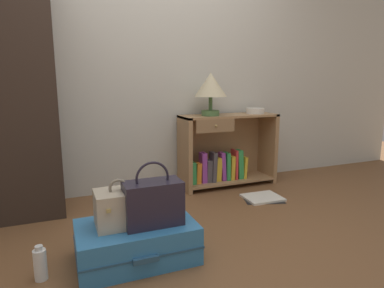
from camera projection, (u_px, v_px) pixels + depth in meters
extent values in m
plane|color=brown|center=(213.00, 261.00, 1.93)|extent=(9.00, 9.00, 0.00)
cube|color=beige|center=(145.00, 53.00, 3.06)|extent=(6.40, 0.10, 2.60)
cube|color=#A37A51|center=(185.00, 154.00, 3.13)|extent=(0.04, 0.32, 0.72)
cube|color=#A37A51|center=(267.00, 147.00, 3.47)|extent=(0.04, 0.32, 0.72)
cube|color=#A37A51|center=(229.00, 116.00, 3.24)|extent=(0.98, 0.32, 0.02)
cube|color=#A37A51|center=(228.00, 179.00, 3.36)|extent=(0.90, 0.32, 0.02)
cube|color=#A37A51|center=(221.00, 148.00, 3.44)|extent=(0.90, 0.01, 0.70)
cube|color=#8F6B47|center=(215.00, 126.00, 3.03)|extent=(0.39, 0.02, 0.12)
sphere|color=#9E844C|center=(216.00, 126.00, 3.02)|extent=(0.02, 0.02, 0.02)
cube|color=green|center=(193.00, 173.00, 3.17)|extent=(0.05, 0.09, 0.22)
cube|color=orange|center=(198.00, 173.00, 3.19)|extent=(0.05, 0.09, 0.20)
cube|color=purple|center=(203.00, 168.00, 3.20)|extent=(0.06, 0.09, 0.30)
cube|color=#4C474C|center=(208.00, 171.00, 3.23)|extent=(0.06, 0.10, 0.22)
cube|color=#4C474C|center=(213.00, 167.00, 3.24)|extent=(0.05, 0.12, 0.29)
cube|color=gold|center=(218.00, 169.00, 3.26)|extent=(0.06, 0.09, 0.24)
cube|color=purple|center=(222.00, 166.00, 3.28)|extent=(0.06, 0.09, 0.29)
cube|color=green|center=(227.00, 166.00, 3.30)|extent=(0.04, 0.11, 0.28)
cube|color=gold|center=(231.00, 167.00, 3.32)|extent=(0.05, 0.11, 0.24)
cube|color=red|center=(234.00, 164.00, 3.33)|extent=(0.03, 0.12, 0.30)
cube|color=green|center=(239.00, 164.00, 3.35)|extent=(0.07, 0.11, 0.30)
cube|color=gold|center=(243.00, 167.00, 3.37)|extent=(0.04, 0.12, 0.22)
cylinder|color=#4C7542|center=(210.00, 113.00, 3.14)|extent=(0.17, 0.17, 0.05)
cylinder|color=#4C7542|center=(210.00, 103.00, 3.12)|extent=(0.04, 0.04, 0.13)
cone|color=beige|center=(211.00, 85.00, 3.09)|extent=(0.31, 0.31, 0.22)
cylinder|color=silver|center=(255.00, 111.00, 3.34)|extent=(0.18, 0.18, 0.05)
cube|color=teal|center=(137.00, 241.00, 1.93)|extent=(0.68, 0.42, 0.22)
cube|color=#285071|center=(137.00, 241.00, 1.93)|extent=(0.68, 0.43, 0.01)
cube|color=#285071|center=(146.00, 260.00, 1.73)|extent=(0.14, 0.02, 0.03)
cube|color=#B7A88E|center=(119.00, 208.00, 1.88)|extent=(0.26, 0.21, 0.21)
torus|color=gray|center=(118.00, 188.00, 1.85)|extent=(0.11, 0.02, 0.11)
cube|color=tan|center=(109.00, 211.00, 1.74)|extent=(0.02, 0.01, 0.02)
cube|color=tan|center=(136.00, 207.00, 1.79)|extent=(0.02, 0.01, 0.02)
cube|color=#231E2D|center=(153.00, 203.00, 1.88)|extent=(0.33, 0.17, 0.25)
torus|color=#231E2D|center=(152.00, 178.00, 1.86)|extent=(0.20, 0.01, 0.20)
cylinder|color=white|center=(40.00, 265.00, 1.74)|extent=(0.07, 0.07, 0.17)
cylinder|color=silver|center=(39.00, 248.00, 1.72)|extent=(0.04, 0.04, 0.02)
cube|color=white|center=(262.00, 198.00, 2.96)|extent=(0.34, 0.28, 0.02)
cube|color=black|center=(262.00, 198.00, 2.96)|extent=(0.41, 0.38, 0.01)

